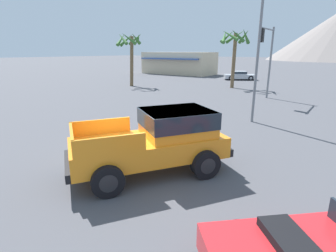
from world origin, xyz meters
TOP-DOWN VIEW (x-y plane):
  - ground_plane at (0.00, 0.00)m, footprint 320.00×320.00m
  - orange_pickup_truck at (0.29, 0.10)m, footprint 4.24×5.16m
  - parked_car_silver at (-7.93, 28.07)m, footprint 4.36×3.64m
  - traffic_light_main at (-0.91, 14.73)m, footprint 0.38×3.23m
  - street_lamp_post at (0.66, 7.79)m, footprint 0.90×0.24m
  - palm_tree_short at (-15.13, 15.02)m, footprint 2.80×2.69m
  - palm_tree_leaning at (-5.66, 20.07)m, footprint 2.89×2.82m
  - storefront_building at (-19.66, 31.02)m, footprint 11.80×5.84m

SIDE VIEW (x-z plane):
  - ground_plane at x=0.00m, z-range 0.00..0.00m
  - parked_car_silver at x=-7.93m, z-range 0.01..1.13m
  - orange_pickup_truck at x=0.29m, z-range 0.12..2.06m
  - storefront_building at x=-19.66m, z-range 0.01..3.51m
  - traffic_light_main at x=-0.91m, z-range 1.07..6.53m
  - palm_tree_short at x=-15.13m, z-range 1.43..7.03m
  - palm_tree_leaning at x=-5.66m, z-range 1.52..7.35m
  - street_lamp_post at x=0.66m, z-range 0.78..8.68m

